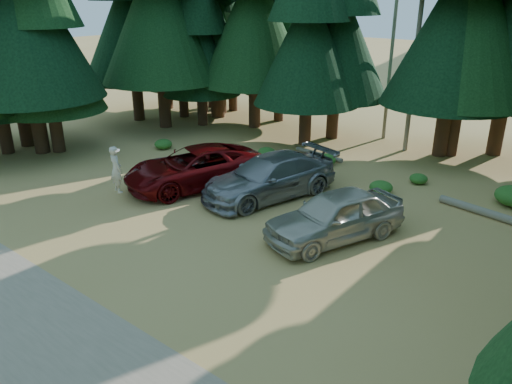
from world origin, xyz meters
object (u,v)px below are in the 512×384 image
log_left (277,163)px  log_right (500,217)px  silver_minivan_center (269,177)px  frisbee_player (116,169)px  silver_minivan_right (335,216)px  red_pickup (195,167)px  log_mid (319,155)px

log_left → log_right: size_ratio=0.78×
log_left → log_right: bearing=-1.5°
log_left → silver_minivan_center: bearing=-60.6°
frisbee_player → log_right: frisbee_player is taller
silver_minivan_center → frisbee_player: bearing=-117.3°
frisbee_player → silver_minivan_center: bearing=-119.2°
silver_minivan_center → log_left: silver_minivan_center is taller
silver_minivan_right → log_right: (4.16, 5.24, -0.72)m
red_pickup → log_left: size_ratio=1.65×
silver_minivan_right → frisbee_player: bearing=-139.9°
silver_minivan_center → log_left: size_ratio=1.59×
log_left → silver_minivan_right: bearing=-41.4°
log_left → log_mid: 2.70m
red_pickup → log_right: 12.52m
log_mid → log_right: 9.91m
frisbee_player → log_mid: bearing=-91.7°
silver_minivan_center → log_left: bearing=137.6°
silver_minivan_center → log_right: (8.30, 3.57, -0.72)m
silver_minivan_right → log_left: (-6.25, 5.07, -0.74)m
red_pickup → silver_minivan_center: bearing=38.6°
frisbee_player → log_left: 8.34m
silver_minivan_right → frisbee_player: 8.89m
silver_minivan_right → log_mid: silver_minivan_right is taller
red_pickup → log_right: (11.60, 4.66, -0.71)m
silver_minivan_center → silver_minivan_right: size_ratio=1.18×
log_left → log_mid: bearing=70.4°
red_pickup → silver_minivan_right: bearing=16.0°
red_pickup → silver_minivan_right: size_ratio=1.22×
log_mid → log_right: size_ratio=0.61×
silver_minivan_right → red_pickup: bearing=-163.2°
log_mid → log_right: bearing=-7.1°
red_pickup → log_mid: red_pickup is taller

